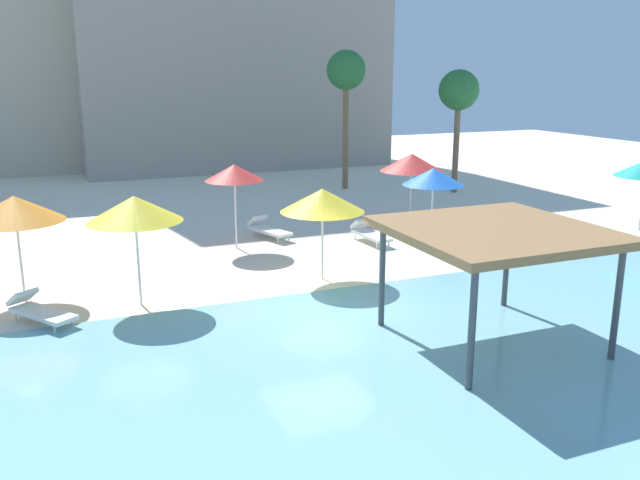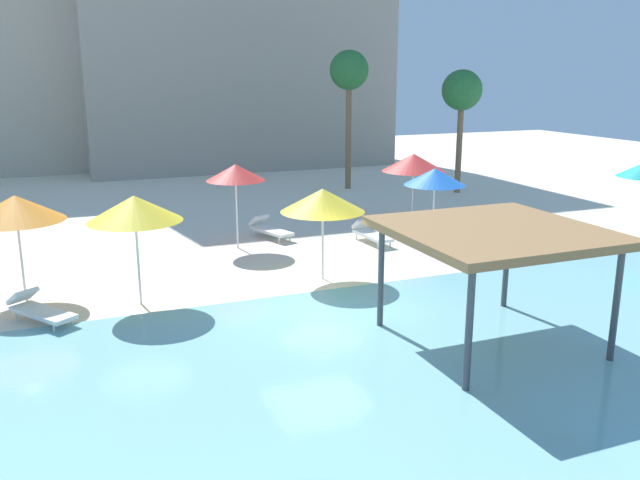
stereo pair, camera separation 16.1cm
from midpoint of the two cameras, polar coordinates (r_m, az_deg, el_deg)
ground_plane at (r=16.29m, az=0.30°, el=-6.32°), size 80.00×80.00×0.00m
lagoon_water at (r=12.03m, az=10.16°, el=-14.32°), size 44.00×13.50×0.04m
shade_pavilion at (r=14.33m, az=15.05°, el=0.42°), size 4.16×4.16×2.58m
beach_umbrella_red_0 at (r=21.85m, az=-7.05°, el=5.76°), size 1.94×1.94×2.80m
beach_umbrella_yellow_1 at (r=16.85m, az=-15.37°, el=2.62°), size 2.32×2.32×2.80m
beach_umbrella_red_2 at (r=25.63m, az=8.22°, el=6.59°), size 2.41×2.41×2.70m
beach_umbrella_yellow_3 at (r=18.37m, az=0.48°, el=3.42°), size 2.35×2.35×2.59m
beach_umbrella_blue_4 at (r=22.88m, az=10.03°, el=5.36°), size 2.09×2.09×2.56m
beach_umbrella_orange_7 at (r=18.33m, az=-24.44°, el=2.50°), size 2.39×2.39×2.72m
lounge_chair_0 at (r=22.93m, az=4.55°, el=0.62°), size 0.74×1.94×0.74m
lounge_chair_1 at (r=16.94m, az=-22.77°, el=-5.47°), size 1.58×1.90×0.74m
lounge_chair_2 at (r=23.56m, az=-4.21°, el=1.00°), size 1.19×1.99×0.74m
palm_tree_0 at (r=33.06m, az=2.65°, el=14.06°), size 1.90×1.90×6.74m
palm_tree_1 at (r=32.64m, az=12.22°, el=12.24°), size 1.90×1.90×5.82m
hotel_block_1 at (r=43.67m, az=-7.75°, el=18.69°), size 18.16×10.37×18.35m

